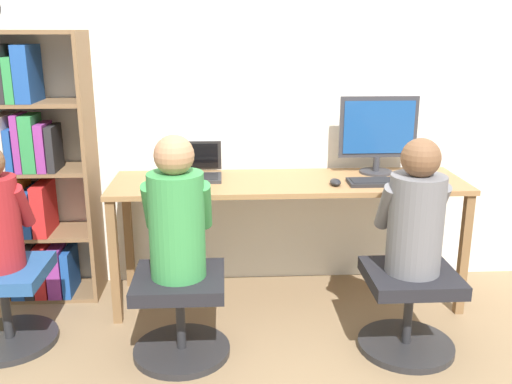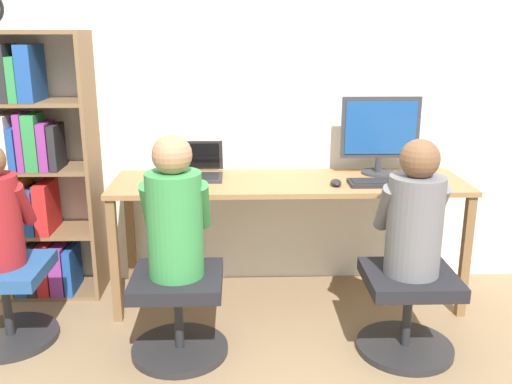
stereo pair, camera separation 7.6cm
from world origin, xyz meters
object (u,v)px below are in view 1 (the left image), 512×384
(desktop_monitor, at_px, (378,134))
(laptop, at_px, (193,170))
(office_chair_side, at_px, (5,301))
(office_chair_right, at_px, (180,310))
(person_at_laptop, at_px, (176,214))
(bookshelf, at_px, (22,177))
(keyboard, at_px, (384,182))
(office_chair_left, at_px, (409,305))
(person_at_monitor, at_px, (416,214))

(desktop_monitor, distance_m, laptop, 1.17)
(office_chair_side, bearing_deg, office_chair_right, -9.42)
(person_at_laptop, relative_size, bookshelf, 0.44)
(person_at_laptop, bearing_deg, office_chair_side, 170.89)
(office_chair_right, relative_size, office_chair_side, 1.00)
(keyboard, bearing_deg, office_chair_side, -170.83)
(laptop, relative_size, office_chair_right, 0.69)
(office_chair_left, height_order, office_chair_right, same)
(office_chair_left, height_order, office_chair_side, same)
(bookshelf, bearing_deg, office_chair_right, -36.83)
(office_chair_left, bearing_deg, office_chair_side, 175.41)
(desktop_monitor, xyz_separation_m, office_chair_side, (-2.14, -0.60, -0.77))
(office_chair_right, bearing_deg, person_at_monitor, -0.49)
(keyboard, bearing_deg, laptop, 169.73)
(keyboard, height_order, office_chair_left, keyboard)
(laptop, distance_m, bookshelf, 1.04)
(desktop_monitor, bearing_deg, person_at_monitor, -89.65)
(bookshelf, distance_m, office_chair_side, 0.79)
(person_at_laptop, height_order, bookshelf, bookshelf)
(person_at_monitor, bearing_deg, office_chair_side, 175.54)
(office_chair_left, relative_size, office_chair_right, 1.00)
(desktop_monitor, bearing_deg, person_at_laptop, -147.73)
(desktop_monitor, relative_size, laptop, 1.39)
(office_chair_left, relative_size, office_chair_side, 1.00)
(desktop_monitor, relative_size, keyboard, 1.15)
(office_chair_left, height_order, person_at_laptop, person_at_laptop)
(laptop, relative_size, office_chair_left, 0.69)
(office_chair_left, bearing_deg, person_at_laptop, 179.02)
(bookshelf, bearing_deg, laptop, -2.18)
(laptop, relative_size, bookshelf, 0.21)
(laptop, bearing_deg, office_chair_left, -31.96)
(office_chair_right, relative_size, person_at_monitor, 0.73)
(keyboard, distance_m, bookshelf, 2.18)
(office_chair_right, distance_m, person_at_monitor, 1.30)
(office_chair_left, relative_size, person_at_monitor, 0.73)
(office_chair_left, bearing_deg, office_chair_right, 179.27)
(office_chair_left, distance_m, office_chair_right, 1.20)
(office_chair_right, bearing_deg, bookshelf, 143.17)
(desktop_monitor, relative_size, bookshelf, 0.30)
(person_at_monitor, height_order, person_at_laptop, person_at_laptop)
(keyboard, bearing_deg, person_at_monitor, -87.38)
(desktop_monitor, xyz_separation_m, person_at_laptop, (-1.19, -0.75, -0.25))
(desktop_monitor, distance_m, office_chair_side, 2.35)
(desktop_monitor, height_order, keyboard, desktop_monitor)
(bookshelf, bearing_deg, keyboard, -6.42)
(bookshelf, bearing_deg, office_chair_side, -85.46)
(office_chair_right, bearing_deg, desktop_monitor, 32.45)
(laptop, height_order, person_at_monitor, person_at_monitor)
(desktop_monitor, distance_m, bookshelf, 2.20)
(keyboard, bearing_deg, desktop_monitor, 85.88)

